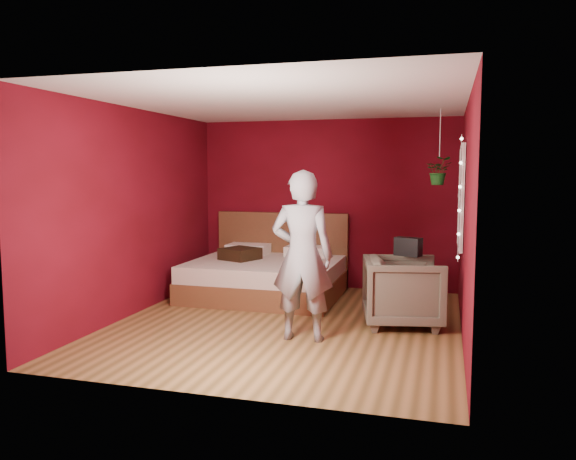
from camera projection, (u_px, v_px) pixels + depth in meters
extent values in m
plane|color=olive|center=(287.00, 323.00, 6.70)|extent=(4.50, 4.50, 0.00)
cube|color=maroon|center=(327.00, 204.00, 8.73)|extent=(4.00, 0.02, 2.60)
cube|color=maroon|center=(208.00, 237.00, 4.40)|extent=(4.00, 0.02, 2.60)
cube|color=maroon|center=(135.00, 212.00, 7.11)|extent=(0.02, 4.50, 2.60)
cube|color=maroon|center=(467.00, 219.00, 6.02)|extent=(0.02, 4.50, 2.60)
cube|color=silver|center=(287.00, 101.00, 6.43)|extent=(4.00, 4.50, 0.02)
cube|color=white|center=(461.00, 197.00, 6.87)|extent=(0.04, 0.97, 1.27)
cube|color=black|center=(460.00, 197.00, 6.87)|extent=(0.02, 0.85, 1.15)
cube|color=white|center=(460.00, 197.00, 6.87)|extent=(0.03, 0.05, 1.15)
cube|color=white|center=(460.00, 197.00, 6.87)|extent=(0.03, 0.85, 0.05)
cylinder|color=silver|center=(460.00, 199.00, 6.37)|extent=(0.01, 0.01, 1.45)
sphere|color=#FFF2CC|center=(458.00, 257.00, 6.45)|extent=(0.04, 0.04, 0.04)
sphere|color=#FFF2CC|center=(459.00, 234.00, 6.42)|extent=(0.04, 0.04, 0.04)
sphere|color=#FFF2CC|center=(459.00, 211.00, 6.39)|extent=(0.04, 0.04, 0.04)
sphere|color=#FFF2CC|center=(460.00, 187.00, 6.36)|extent=(0.04, 0.04, 0.04)
sphere|color=#FFF2CC|center=(461.00, 163.00, 6.33)|extent=(0.04, 0.04, 0.04)
sphere|color=#FFF2CC|center=(462.00, 139.00, 6.30)|extent=(0.04, 0.04, 0.04)
cube|color=brown|center=(265.00, 287.00, 8.12)|extent=(2.11, 1.79, 0.30)
cube|color=silver|center=(265.00, 269.00, 8.09)|extent=(2.07, 1.76, 0.23)
cube|color=brown|center=(282.00, 249.00, 8.89)|extent=(2.11, 0.08, 1.16)
cube|color=white|center=(248.00, 249.00, 8.78)|extent=(0.63, 0.40, 0.15)
cube|color=white|center=(307.00, 251.00, 8.52)|extent=(0.63, 0.40, 0.15)
imported|color=slate|center=(302.00, 256.00, 5.97)|extent=(0.69, 0.48, 1.83)
imported|color=#666050|center=(403.00, 291.00, 6.58)|extent=(1.05, 1.03, 0.81)
cube|color=black|center=(408.00, 247.00, 6.65)|extent=(0.34, 0.25, 0.22)
cube|color=black|center=(240.00, 254.00, 8.19)|extent=(0.61, 0.61, 0.17)
cylinder|color=silver|center=(440.00, 133.00, 7.17)|extent=(0.01, 0.01, 0.60)
imported|color=#1C5819|center=(439.00, 171.00, 7.22)|extent=(0.33, 0.29, 0.36)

